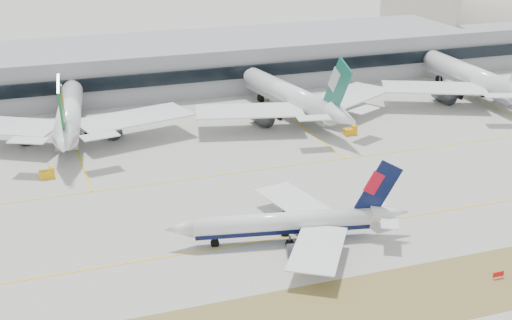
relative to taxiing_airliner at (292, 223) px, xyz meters
name	(u,v)px	position (x,y,z in m)	size (l,w,h in m)	color
ground	(293,224)	(3.06, 6.78, -3.81)	(3000.00, 3000.00, 0.00)	#9E9D94
taxiing_airliner	(292,223)	(0.00, 0.00, 0.00)	(46.80, 40.18, 15.82)	white
widebody_eva	(69,115)	(-33.32, 76.36, 2.55)	(66.58, 65.71, 23.95)	white
widebody_cathay	(293,98)	(29.94, 72.30, 2.38)	(64.77, 63.93, 23.31)	white
widebody_china_air	(475,79)	(92.82, 72.58, 2.68)	(68.48, 66.98, 24.43)	white
terminal	(165,64)	(3.06, 121.62, 3.69)	(280.00, 43.10, 15.00)	gray
hangar	(503,43)	(157.62, 141.78, -3.68)	(91.00, 60.00, 60.00)	beige
hold_sign_right	(498,274)	(28.36, -25.22, -2.93)	(2.20, 0.15, 1.35)	red
gse_c	(351,131)	(39.23, 53.05, -2.77)	(3.55, 2.00, 2.60)	#FCAA0D
gse_b	(48,174)	(-41.57, 48.55, -2.77)	(3.55, 2.00, 2.60)	#FCAA0D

